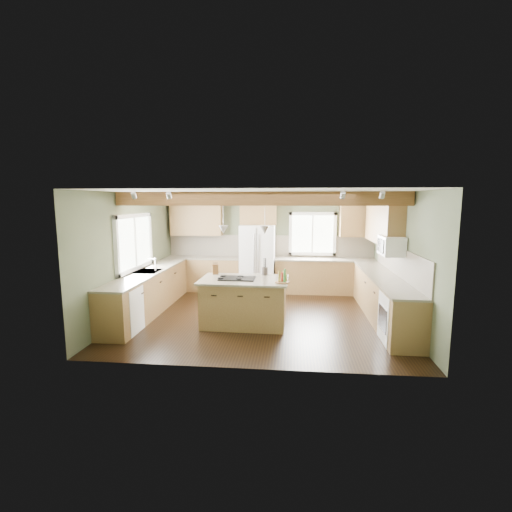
# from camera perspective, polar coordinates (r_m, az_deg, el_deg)

# --- Properties ---
(floor) EXTENTS (5.60, 5.60, 0.00)m
(floor) POSITION_cam_1_polar(r_m,az_deg,el_deg) (7.98, 0.92, -9.25)
(floor) COLOR black
(floor) RESTS_ON ground
(ceiling) EXTENTS (5.60, 5.60, 0.00)m
(ceiling) POSITION_cam_1_polar(r_m,az_deg,el_deg) (7.60, 0.97, 9.76)
(ceiling) COLOR silver
(ceiling) RESTS_ON wall_back
(wall_back) EXTENTS (5.60, 0.00, 5.60)m
(wall_back) POSITION_cam_1_polar(r_m,az_deg,el_deg) (10.16, 2.14, 2.09)
(wall_back) COLOR #495039
(wall_back) RESTS_ON ground
(wall_left) EXTENTS (0.00, 5.00, 5.00)m
(wall_left) POSITION_cam_1_polar(r_m,az_deg,el_deg) (8.40, -18.47, 0.31)
(wall_left) COLOR #495039
(wall_left) RESTS_ON ground
(wall_right) EXTENTS (0.00, 5.00, 5.00)m
(wall_right) POSITION_cam_1_polar(r_m,az_deg,el_deg) (7.96, 21.47, -0.27)
(wall_right) COLOR #495039
(wall_right) RESTS_ON ground
(ceiling_beam) EXTENTS (5.55, 0.26, 0.26)m
(ceiling_beam) POSITION_cam_1_polar(r_m,az_deg,el_deg) (7.06, 0.58, 8.81)
(ceiling_beam) COLOR #503017
(ceiling_beam) RESTS_ON ceiling
(soffit_trim) EXTENTS (5.55, 0.20, 0.10)m
(soffit_trim) POSITION_cam_1_polar(r_m,az_deg,el_deg) (10.00, 2.14, 9.10)
(soffit_trim) COLOR #503017
(soffit_trim) RESTS_ON ceiling
(backsplash_back) EXTENTS (5.58, 0.03, 0.58)m
(backsplash_back) POSITION_cam_1_polar(r_m,az_deg,el_deg) (10.15, 2.13, 1.57)
(backsplash_back) COLOR brown
(backsplash_back) RESTS_ON wall_back
(backsplash_right) EXTENTS (0.03, 3.70, 0.58)m
(backsplash_right) POSITION_cam_1_polar(r_m,az_deg,el_deg) (8.01, 21.23, -0.86)
(backsplash_right) COLOR brown
(backsplash_right) RESTS_ON wall_right
(base_cab_back_left) EXTENTS (2.02, 0.60, 0.88)m
(base_cab_back_left) POSITION_cam_1_polar(r_m,az_deg,el_deg) (10.27, -8.03, -2.78)
(base_cab_back_left) COLOR brown
(base_cab_back_left) RESTS_ON floor
(counter_back_left) EXTENTS (2.06, 0.64, 0.04)m
(counter_back_left) POSITION_cam_1_polar(r_m,az_deg,el_deg) (10.19, -8.08, -0.24)
(counter_back_left) COLOR #4C4338
(counter_back_left) RESTS_ON base_cab_back_left
(base_cab_back_right) EXTENTS (2.62, 0.60, 0.88)m
(base_cab_back_right) POSITION_cam_1_polar(r_m,az_deg,el_deg) (10.01, 10.55, -3.13)
(base_cab_back_right) COLOR brown
(base_cab_back_right) RESTS_ON floor
(counter_back_right) EXTENTS (2.66, 0.64, 0.04)m
(counter_back_right) POSITION_cam_1_polar(r_m,az_deg,el_deg) (9.93, 10.62, -0.53)
(counter_back_right) COLOR #4C4338
(counter_back_right) RESTS_ON base_cab_back_right
(base_cab_left) EXTENTS (0.60, 3.70, 0.88)m
(base_cab_left) POSITION_cam_1_polar(r_m,az_deg,el_deg) (8.48, -16.20, -5.43)
(base_cab_left) COLOR brown
(base_cab_left) RESTS_ON floor
(counter_left) EXTENTS (0.64, 3.74, 0.04)m
(counter_left) POSITION_cam_1_polar(r_m,az_deg,el_deg) (8.39, -16.33, -2.38)
(counter_left) COLOR #4C4338
(counter_left) RESTS_ON base_cab_left
(base_cab_right) EXTENTS (0.60, 3.70, 0.88)m
(base_cab_right) POSITION_cam_1_polar(r_m,az_deg,el_deg) (8.10, 18.99, -6.22)
(base_cab_right) COLOR brown
(base_cab_right) RESTS_ON floor
(counter_right) EXTENTS (0.64, 3.74, 0.04)m
(counter_right) POSITION_cam_1_polar(r_m,az_deg,el_deg) (8.00, 19.14, -3.03)
(counter_right) COLOR #4C4338
(counter_right) RESTS_ON base_cab_right
(upper_cab_back_left) EXTENTS (1.40, 0.35, 0.90)m
(upper_cab_back_left) POSITION_cam_1_polar(r_m,az_deg,el_deg) (10.26, -9.13, 5.69)
(upper_cab_back_left) COLOR brown
(upper_cab_back_left) RESTS_ON wall_back
(upper_cab_over_fridge) EXTENTS (0.96, 0.35, 0.70)m
(upper_cab_over_fridge) POSITION_cam_1_polar(r_m,az_deg,el_deg) (9.95, 0.36, 6.87)
(upper_cab_over_fridge) COLOR brown
(upper_cab_over_fridge) RESTS_ON wall_back
(upper_cab_right) EXTENTS (0.35, 2.20, 0.90)m
(upper_cab_right) POSITION_cam_1_polar(r_m,az_deg,el_deg) (8.72, 19.00, 4.86)
(upper_cab_right) COLOR brown
(upper_cab_right) RESTS_ON wall_right
(upper_cab_back_corner) EXTENTS (0.90, 0.35, 0.90)m
(upper_cab_back_corner) POSITION_cam_1_polar(r_m,az_deg,el_deg) (10.05, 15.35, 5.44)
(upper_cab_back_corner) COLOR brown
(upper_cab_back_corner) RESTS_ON wall_back
(window_left) EXTENTS (0.04, 1.60, 1.05)m
(window_left) POSITION_cam_1_polar(r_m,az_deg,el_deg) (8.40, -18.28, 2.04)
(window_left) COLOR white
(window_left) RESTS_ON wall_left
(window_back) EXTENTS (1.10, 0.04, 1.00)m
(window_back) POSITION_cam_1_polar(r_m,az_deg,el_deg) (10.11, 8.67, 3.39)
(window_back) COLOR white
(window_back) RESTS_ON wall_back
(sink) EXTENTS (0.50, 0.65, 0.03)m
(sink) POSITION_cam_1_polar(r_m,az_deg,el_deg) (8.39, -16.33, -2.34)
(sink) COLOR #262628
(sink) RESTS_ON counter_left
(faucet) EXTENTS (0.02, 0.02, 0.28)m
(faucet) POSITION_cam_1_polar(r_m,az_deg,el_deg) (8.30, -15.22, -1.40)
(faucet) COLOR #B2B2B7
(faucet) RESTS_ON sink
(dishwasher) EXTENTS (0.60, 0.60, 0.84)m
(dishwasher) POSITION_cam_1_polar(r_m,az_deg,el_deg) (7.34, -19.93, -7.86)
(dishwasher) COLOR white
(dishwasher) RESTS_ON floor
(oven) EXTENTS (0.60, 0.72, 0.84)m
(oven) POSITION_cam_1_polar(r_m,az_deg,el_deg) (6.89, 21.36, -9.00)
(oven) COLOR white
(oven) RESTS_ON floor
(microwave) EXTENTS (0.40, 0.70, 0.38)m
(microwave) POSITION_cam_1_polar(r_m,az_deg,el_deg) (7.82, 20.11, 1.50)
(microwave) COLOR white
(microwave) RESTS_ON wall_right
(pendant_left) EXTENTS (0.18, 0.18, 0.16)m
(pendant_left) POSITION_cam_1_polar(r_m,az_deg,el_deg) (7.18, -5.05, 4.06)
(pendant_left) COLOR #B2B2B7
(pendant_left) RESTS_ON ceiling
(pendant_right) EXTENTS (0.18, 0.18, 0.16)m
(pendant_right) POSITION_cam_1_polar(r_m,az_deg,el_deg) (7.06, 1.36, 4.01)
(pendant_right) COLOR #B2B2B7
(pendant_right) RESTS_ON ceiling
(refrigerator) EXTENTS (0.90, 0.74, 1.80)m
(refrigerator) POSITION_cam_1_polar(r_m,az_deg,el_deg) (9.86, 0.24, -0.45)
(refrigerator) COLOR white
(refrigerator) RESTS_ON floor
(island) EXTENTS (1.62, 1.00, 0.88)m
(island) POSITION_cam_1_polar(r_m,az_deg,el_deg) (7.36, -1.82, -7.20)
(island) COLOR brown
(island) RESTS_ON floor
(island_top) EXTENTS (1.73, 1.11, 0.04)m
(island_top) POSITION_cam_1_polar(r_m,az_deg,el_deg) (7.25, -1.84, -3.70)
(island_top) COLOR #4C4338
(island_top) RESTS_ON island
(cooktop) EXTENTS (0.70, 0.47, 0.02)m
(cooktop) POSITION_cam_1_polar(r_m,az_deg,el_deg) (7.27, -2.88, -3.44)
(cooktop) COLOR black
(cooktop) RESTS_ON island_top
(knife_block) EXTENTS (0.14, 0.12, 0.21)m
(knife_block) POSITION_cam_1_polar(r_m,az_deg,el_deg) (7.75, -6.27, -2.04)
(knife_block) COLOR brown
(knife_block) RESTS_ON island_top
(utensil_crock) EXTENTS (0.13, 0.13, 0.16)m
(utensil_crock) POSITION_cam_1_polar(r_m,az_deg,el_deg) (7.62, 1.36, -2.34)
(utensil_crock) COLOR #39312E
(utensil_crock) RESTS_ON island_top
(bottle_tray) EXTENTS (0.27, 0.27, 0.25)m
(bottle_tray) POSITION_cam_1_polar(r_m,az_deg,el_deg) (6.91, 4.08, -3.11)
(bottle_tray) COLOR brown
(bottle_tray) RESTS_ON island_top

